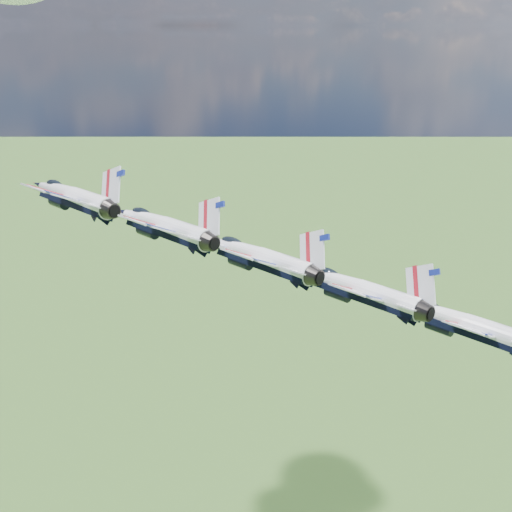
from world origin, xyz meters
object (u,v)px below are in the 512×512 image
jet_3 (355,288)px  jet_4 (460,322)px  jet_2 (256,256)px  jet_0 (71,196)px  jet_1 (161,225)px

jet_3 → jet_4: (7.10, -7.51, -2.53)m
jet_2 → jet_4: (14.20, -15.01, -5.06)m
jet_2 → jet_3: 10.64m
jet_0 → jet_4: 42.55m
jet_3 → jet_4: jet_3 is taller
jet_2 → jet_4: size_ratio=1.00×
jet_2 → jet_3: size_ratio=1.00×
jet_1 → jet_3: (14.20, -15.01, -5.06)m
jet_2 → jet_4: 21.27m
jet_3 → jet_4: size_ratio=1.00×
jet_1 → jet_3: bearing=-58.8°
jet_4 → jet_3: bearing=121.2°
jet_0 → jet_3: bearing=-58.8°
jet_1 → jet_2: bearing=-58.8°
jet_1 → jet_4: 31.91m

